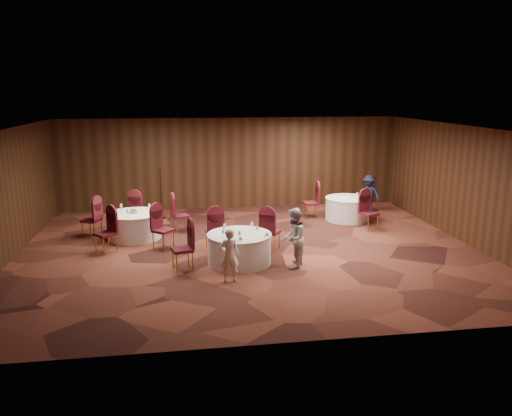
{
  "coord_description": "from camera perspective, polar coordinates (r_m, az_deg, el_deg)",
  "views": [
    {
      "loc": [
        -1.7,
        -12.47,
        4.15
      ],
      "look_at": [
        0.2,
        0.2,
        1.1
      ],
      "focal_mm": 35.0,
      "sensor_mm": 36.0,
      "label": 1
    }
  ],
  "objects": [
    {
      "name": "chairs_left",
      "position": [
        14.57,
        -13.52,
        -1.5
      ],
      "size": [
        3.19,
        3.08,
        1.0
      ],
      "color": "#3A0B17",
      "rests_on": "ground"
    },
    {
      "name": "chairs_main",
      "position": [
        12.75,
        -3.7,
        -3.28
      ],
      "size": [
        2.99,
        2.04,
        1.0
      ],
      "color": "#3A0B17",
      "rests_on": "ground"
    },
    {
      "name": "woman_b",
      "position": [
        11.84,
        4.3,
        -3.46
      ],
      "size": [
        0.79,
        0.87,
        1.45
      ],
      "primitive_type": "imported",
      "rotation": [
        0.0,
        0.0,
        4.29
      ],
      "color": "#AEADB2",
      "rests_on": "ground"
    },
    {
      "name": "tabletop_right",
      "position": [
        16.18,
        11.48,
        1.52
      ],
      "size": [
        0.08,
        0.08,
        0.22
      ],
      "color": "silver",
      "rests_on": "table_right"
    },
    {
      "name": "table_main",
      "position": [
        12.21,
        -1.92,
        -4.63
      ],
      "size": [
        1.57,
        1.57,
        0.74
      ],
      "color": "silver",
      "rests_on": "ground"
    },
    {
      "name": "tabletop_left",
      "position": [
        14.53,
        -13.85,
        -0.25
      ],
      "size": [
        0.87,
        0.82,
        0.22
      ],
      "color": "silver",
      "rests_on": "table_left"
    },
    {
      "name": "table_right",
      "position": [
        16.49,
        10.42,
        -0.07
      ],
      "size": [
        1.45,
        1.45,
        0.74
      ],
      "color": "silver",
      "rests_on": "ground"
    },
    {
      "name": "tabletop_main",
      "position": [
        11.98,
        -1.29,
        -2.67
      ],
      "size": [
        1.16,
        1.04,
        0.22
      ],
      "color": "silver",
      "rests_on": "table_main"
    },
    {
      "name": "man_c",
      "position": [
        17.63,
        12.78,
        1.61
      ],
      "size": [
        0.91,
        0.96,
        1.31
      ],
      "primitive_type": "imported",
      "rotation": [
        0.0,
        0.0,
        5.4
      ],
      "color": "black",
      "rests_on": "ground"
    },
    {
      "name": "mic_stand",
      "position": [
        16.69,
        -10.75,
        0.46
      ],
      "size": [
        0.24,
        0.24,
        1.65
      ],
      "color": "black",
      "rests_on": "ground"
    },
    {
      "name": "woman_a",
      "position": [
        10.99,
        -3.09,
        -5.43
      ],
      "size": [
        0.47,
        0.33,
        1.22
      ],
      "primitive_type": "imported",
      "rotation": [
        0.0,
        0.0,
        3.22
      ],
      "color": "white",
      "rests_on": "ground"
    },
    {
      "name": "table_left",
      "position": [
        14.65,
        -13.74,
        -1.94
      ],
      "size": [
        1.53,
        1.53,
        0.74
      ],
      "color": "silver",
      "rests_on": "ground"
    },
    {
      "name": "ground",
      "position": [
        13.25,
        -0.73,
        -4.86
      ],
      "size": [
        12.0,
        12.0,
        0.0
      ],
      "primitive_type": "plane",
      "color": "black",
      "rests_on": "ground"
    },
    {
      "name": "chairs_right",
      "position": [
        16.03,
        9.42,
        0.04
      ],
      "size": [
        1.98,
        2.27,
        1.0
      ],
      "color": "#3A0B17",
      "rests_on": "ground"
    },
    {
      "name": "room_shell",
      "position": [
        12.78,
        -0.76,
        3.54
      ],
      "size": [
        12.0,
        12.0,
        12.0
      ],
      "color": "silver",
      "rests_on": "ground"
    }
  ]
}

